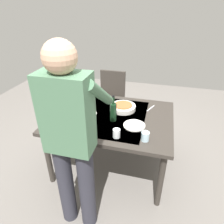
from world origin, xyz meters
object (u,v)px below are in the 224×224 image
person_server (71,138)px  wine_glass_right (83,88)px  dining_table (112,121)px  dinner_plate_near (134,125)px  side_bowl_salad (66,109)px  dinner_plate_far (87,114)px  chair_near (111,96)px  wine_bottle (113,111)px  wine_glass_left (51,121)px  water_cup_near_left (145,136)px  serving_bowl_pasta (123,107)px  water_cup_near_right (117,133)px

person_server → wine_glass_right: (0.41, -1.23, -0.13)m
dining_table → dinner_plate_near: 0.32m
side_bowl_salad → dinner_plate_far: (-0.26, -0.01, -0.03)m
side_bowl_salad → chair_near: bearing=-107.2°
dinner_plate_near → wine_glass_right: bearing=-36.1°
person_server → wine_glass_right: size_ratio=11.19×
chair_near → person_server: size_ratio=0.54×
person_server → side_bowl_salad: bearing=-59.6°
dining_table → dinner_plate_far: 0.30m
wine_bottle → wine_glass_right: bearing=-43.5°
wine_bottle → side_bowl_salad: (0.59, -0.04, -0.08)m
wine_glass_right → dinner_plate_near: wine_glass_right is taller
wine_glass_left → dining_table: bearing=-140.0°
water_cup_near_left → serving_bowl_pasta: water_cup_near_left is taller
chair_near → serving_bowl_pasta: bearing=115.1°
chair_near → dinner_plate_near: (-0.53, 1.05, 0.20)m
water_cup_near_left → dinner_plate_far: (0.71, -0.32, -0.04)m
serving_bowl_pasta → dinner_plate_near: bearing=120.4°
wine_glass_left → serving_bowl_pasta: wine_glass_left is taller
wine_glass_right → dinner_plate_far: bearing=115.7°
serving_bowl_pasta → dinner_plate_far: bearing=29.5°
side_bowl_salad → serving_bowl_pasta: bearing=-160.3°
wine_glass_left → person_server: bearing=138.3°
wine_glass_right → water_cup_near_left: (-0.94, 0.80, -0.06)m
dinner_plate_near → dinner_plate_far: bearing=-10.4°
chair_near → wine_glass_left: 1.40m
wine_glass_left → dinner_plate_far: 0.47m
wine_glass_left → wine_glass_right: (0.01, -0.88, 0.00)m
dinner_plate_far → side_bowl_salad: bearing=2.6°
dinner_plate_far → dinner_plate_near: bearing=169.6°
water_cup_near_left → serving_bowl_pasta: size_ratio=0.30×
chair_near → dinner_plate_near: bearing=116.8°
dining_table → water_cup_near_right: bearing=110.9°
chair_near → dining_table: bearing=105.4°
wine_glass_left → water_cup_near_right: 0.66m
dining_table → wine_bottle: wine_bottle is taller
wine_glass_left → dinner_plate_near: bearing=-159.9°
dinner_plate_near → dinner_plate_far: 0.58m
dinner_plate_near → water_cup_near_left: bearing=122.0°
serving_bowl_pasta → wine_glass_left: bearing=45.3°
serving_bowl_pasta → dinner_plate_near: size_ratio=1.30×
dining_table → water_cup_near_left: bearing=139.2°
serving_bowl_pasta → dinner_plate_far: (0.38, 0.22, -0.03)m
chair_near → wine_bottle: size_ratio=3.07×
side_bowl_salad → dinner_plate_near: size_ratio=0.78×
wine_glass_right → dinner_plate_far: wine_glass_right is taller
water_cup_near_left → water_cup_near_right: size_ratio=1.02×
wine_bottle → dining_table: bearing=-67.1°
chair_near → wine_bottle: 1.08m
side_bowl_salad → dinner_plate_far: 0.26m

